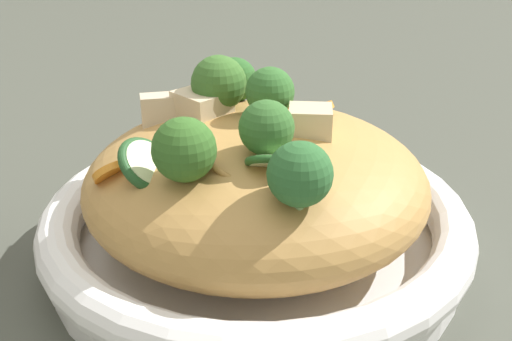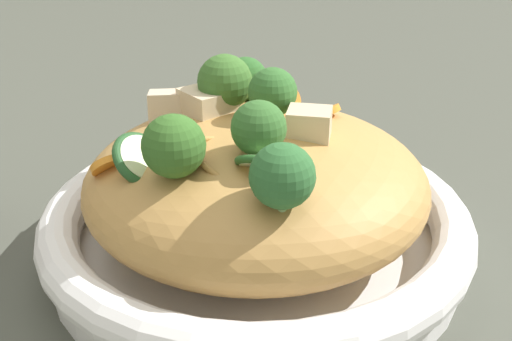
{
  "view_description": "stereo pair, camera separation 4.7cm",
  "coord_description": "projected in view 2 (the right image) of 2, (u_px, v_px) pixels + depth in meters",
  "views": [
    {
      "loc": [
        0.37,
        0.2,
        0.28
      ],
      "look_at": [
        0.0,
        0.0,
        0.07
      ],
      "focal_mm": 43.8,
      "sensor_mm": 36.0,
      "label": 1
    },
    {
      "loc": [
        0.34,
        0.24,
        0.28
      ],
      "look_at": [
        0.0,
        0.0,
        0.07
      ],
      "focal_mm": 43.8,
      "sensor_mm": 36.0,
      "label": 2
    }
  ],
  "objects": [
    {
      "name": "zucchini_slices",
      "position": [
        187.0,
        140.0,
        0.45
      ],
      "size": [
        0.16,
        0.18,
        0.04
      ],
      "color": "beige",
      "rests_on": "serving_bowl"
    },
    {
      "name": "ground_plane",
      "position": [
        256.0,
        253.0,
        0.5
      ],
      "size": [
        3.0,
        3.0,
        0.0
      ],
      "primitive_type": "plane",
      "color": "#46483F"
    },
    {
      "name": "serving_bowl",
      "position": [
        256.0,
        226.0,
        0.49
      ],
      "size": [
        0.33,
        0.33,
        0.05
      ],
      "color": "white",
      "rests_on": "ground_plane"
    },
    {
      "name": "chicken_chunks",
      "position": [
        217.0,
        112.0,
        0.48
      ],
      "size": [
        0.06,
        0.17,
        0.04
      ],
      "color": "beige",
      "rests_on": "serving_bowl"
    },
    {
      "name": "carrot_coins",
      "position": [
        251.0,
        113.0,
        0.49
      ],
      "size": [
        0.18,
        0.12,
        0.04
      ],
      "color": "orange",
      "rests_on": "serving_bowl"
    },
    {
      "name": "broccoli_florets",
      "position": [
        239.0,
        115.0,
        0.44
      ],
      "size": [
        0.19,
        0.17,
        0.07
      ],
      "color": "#9BC471",
      "rests_on": "serving_bowl"
    },
    {
      "name": "noodle_heap",
      "position": [
        256.0,
        181.0,
        0.47
      ],
      "size": [
        0.26,
        0.26,
        0.1
      ],
      "color": "#B88747",
      "rests_on": "serving_bowl"
    }
  ]
}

